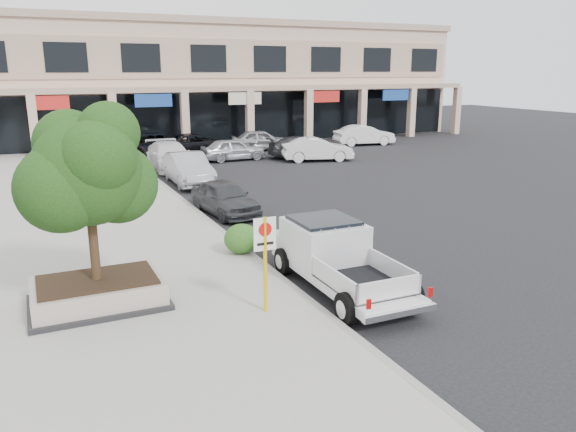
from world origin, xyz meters
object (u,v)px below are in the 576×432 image
at_px(no_parking_sign, 265,251).
at_px(curb_car_d, 152,146).
at_px(lot_car_b, 317,149).
at_px(lot_car_e, 261,140).
at_px(planter_tree, 93,171).
at_px(lot_car_a, 233,149).
at_px(lot_car_d, 195,144).
at_px(curb_car_c, 170,156).
at_px(planter, 98,292).
at_px(lot_car_c, 304,147).
at_px(pickup_truck, 342,259).
at_px(curb_car_b, 188,169).
at_px(lot_car_f, 364,135).
at_px(curb_car_a, 225,198).

bearing_deg(no_parking_sign, curb_car_d, 83.99).
relative_size(lot_car_b, lot_car_e, 1.03).
bearing_deg(planter_tree, curb_car_d, 75.39).
height_order(curb_car_d, lot_car_a, curb_car_d).
height_order(lot_car_a, lot_car_d, lot_car_d).
relative_size(curb_car_c, lot_car_d, 1.01).
distance_m(planter, lot_car_c, 25.16).
distance_m(planter, pickup_truck, 6.16).
height_order(no_parking_sign, curb_car_c, no_parking_sign).
relative_size(no_parking_sign, lot_car_c, 0.48).
xyz_separation_m(planter_tree, pickup_truck, (5.86, -1.52, -2.54)).
distance_m(planter, curb_car_b, 15.55).
bearing_deg(no_parking_sign, pickup_truck, 15.39).
bearing_deg(curb_car_c, lot_car_f, 16.49).
distance_m(no_parking_sign, lot_car_b, 23.59).
relative_size(planter_tree, lot_car_d, 0.75).
relative_size(planter, lot_car_f, 0.69).
height_order(no_parking_sign, curb_car_d, no_parking_sign).
bearing_deg(lot_car_b, planter_tree, 154.33).
bearing_deg(curb_car_a, lot_car_e, 56.44).
bearing_deg(lot_car_b, lot_car_c, 20.16).
height_order(pickup_truck, lot_car_f, pickup_truck).
bearing_deg(lot_car_f, no_parking_sign, 150.78).
relative_size(planter_tree, curb_car_b, 0.82).
bearing_deg(curb_car_d, lot_car_f, 5.73).
xyz_separation_m(planter_tree, curb_car_b, (5.99, 14.13, -2.61)).
xyz_separation_m(planter, lot_car_e, (14.23, 24.24, 0.27)).
bearing_deg(curb_car_c, no_parking_sign, -96.54).
xyz_separation_m(planter_tree, curb_car_c, (6.20, 18.92, -2.63)).
distance_m(pickup_truck, curb_car_c, 20.44).
bearing_deg(curb_car_a, lot_car_c, 44.94).
relative_size(lot_car_a, lot_car_d, 0.78).
height_order(curb_car_c, lot_car_e, curb_car_c).
bearing_deg(planter, curb_car_b, 66.79).
xyz_separation_m(curb_car_b, lot_car_e, (8.10, 9.96, -0.05)).
distance_m(lot_car_c, lot_car_e, 4.57).
height_order(curb_car_a, lot_car_a, lot_car_a).
relative_size(curb_car_a, lot_car_c, 0.84).
bearing_deg(curb_car_b, lot_car_d, 73.39).
xyz_separation_m(pickup_truck, curb_car_a, (-0.16, 9.04, -0.19)).
bearing_deg(lot_car_e, lot_car_c, -151.21).
relative_size(pickup_truck, curb_car_c, 1.03).
bearing_deg(planter, curb_car_a, 52.75).
relative_size(curb_car_c, lot_car_e, 1.23).
xyz_separation_m(no_parking_sign, lot_car_e, (10.69, 26.28, -0.88)).
bearing_deg(lot_car_a, curb_car_b, 142.24).
bearing_deg(pickup_truck, planter, 167.90).
height_order(planter_tree, lot_car_a, planter_tree).
relative_size(no_parking_sign, lot_car_b, 0.51).
bearing_deg(lot_car_c, curb_car_d, 75.64).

